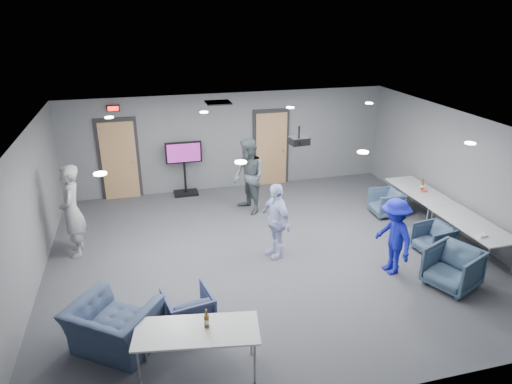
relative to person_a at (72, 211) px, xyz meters
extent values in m
plane|color=#383B40|center=(3.90, -1.02, -0.98)|extent=(9.00, 9.00, 0.00)
plane|color=silver|center=(3.90, -1.02, 1.72)|extent=(9.00, 9.00, 0.00)
cube|color=slate|center=(3.90, 2.98, 0.37)|extent=(9.00, 0.02, 2.70)
cube|color=slate|center=(3.90, -5.02, 0.37)|extent=(9.00, 0.02, 2.70)
cube|color=slate|center=(-0.60, -1.02, 0.37)|extent=(0.02, 8.00, 2.70)
cube|color=slate|center=(8.40, -1.02, 0.37)|extent=(0.02, 8.00, 2.70)
cube|color=black|center=(0.90, 2.95, 0.10)|extent=(1.06, 0.06, 2.24)
cube|color=#AB7B53|center=(0.90, 2.91, 0.07)|extent=(0.90, 0.05, 2.10)
cylinder|color=#95989D|center=(1.25, 2.86, 0.02)|extent=(0.04, 0.10, 0.04)
cube|color=black|center=(5.10, 2.95, 0.10)|extent=(1.06, 0.06, 2.24)
cube|color=#AB7B53|center=(5.10, 2.91, 0.07)|extent=(0.90, 0.05, 2.10)
cylinder|color=#95989D|center=(5.45, 2.86, 0.02)|extent=(0.04, 0.10, 0.04)
cube|color=black|center=(0.90, 2.92, 1.47)|extent=(0.32, 0.06, 0.16)
cube|color=#FF0C0C|center=(0.90, 2.88, 1.47)|extent=(0.26, 0.02, 0.11)
cube|color=black|center=(3.40, 1.78, 1.71)|extent=(0.60, 0.60, 0.03)
cylinder|color=white|center=(0.90, -2.82, 1.71)|extent=(0.18, 0.18, 0.02)
cylinder|color=white|center=(0.90, 0.78, 1.71)|extent=(0.18, 0.18, 0.02)
cylinder|color=white|center=(2.90, -2.82, 1.71)|extent=(0.18, 0.18, 0.02)
cylinder|color=white|center=(2.90, 0.78, 1.71)|extent=(0.18, 0.18, 0.02)
cylinder|color=white|center=(4.90, -2.82, 1.71)|extent=(0.18, 0.18, 0.02)
cylinder|color=white|center=(4.90, 0.78, 1.71)|extent=(0.18, 0.18, 0.02)
cylinder|color=white|center=(6.90, -2.82, 1.71)|extent=(0.18, 0.18, 0.02)
cylinder|color=white|center=(6.90, 0.78, 1.71)|extent=(0.18, 0.18, 0.02)
imported|color=gray|center=(0.00, 0.00, 0.00)|extent=(0.49, 0.73, 1.95)
imported|color=#4F595F|center=(4.00, 1.15, -0.03)|extent=(0.95, 1.08, 1.89)
imported|color=#C3CCFA|center=(4.00, -1.13, -0.18)|extent=(0.63, 1.01, 1.60)
imported|color=#171D9B|center=(5.99, -2.31, -0.21)|extent=(0.64, 1.03, 1.54)
imported|color=#3E526B|center=(7.25, 0.10, -0.65)|extent=(0.74, 0.72, 0.65)
imported|color=#37485F|center=(7.25, -1.85, -0.67)|extent=(0.76, 0.75, 0.62)
imported|color=#36495D|center=(6.81, -3.06, -0.59)|extent=(1.11, 1.10, 0.77)
imported|color=#3C4567|center=(1.96, -3.02, -0.64)|extent=(0.84, 0.86, 0.68)
imported|color=#384660|center=(0.83, -3.20, -0.59)|extent=(1.58, 1.55, 0.77)
cube|color=silver|center=(7.90, -0.25, -0.26)|extent=(0.78, 1.88, 0.03)
cylinder|color=#95989D|center=(7.59, 0.61, -0.63)|extent=(0.04, 0.04, 0.70)
cylinder|color=#95989D|center=(7.59, -1.11, -0.63)|extent=(0.04, 0.04, 0.70)
cylinder|color=#95989D|center=(8.21, 0.61, -0.63)|extent=(0.04, 0.04, 0.70)
cylinder|color=#95989D|center=(8.21, -1.11, -0.63)|extent=(0.04, 0.04, 0.70)
cube|color=silver|center=(7.90, -2.15, -0.26)|extent=(0.79, 1.91, 0.03)
cylinder|color=#95989D|center=(7.58, -1.27, -0.63)|extent=(0.04, 0.04, 0.70)
cylinder|color=#95989D|center=(7.58, -3.02, -0.63)|extent=(0.04, 0.04, 0.70)
cylinder|color=#95989D|center=(8.22, -1.27, -0.63)|extent=(0.04, 0.04, 0.70)
cube|color=silver|center=(1.98, -4.02, -0.26)|extent=(1.80, 0.99, 0.03)
cylinder|color=#95989D|center=(2.79, -3.88, -0.63)|extent=(0.04, 0.04, 0.70)
cylinder|color=#95989D|center=(1.26, -3.62, -0.63)|extent=(0.04, 0.04, 0.70)
cylinder|color=#95989D|center=(2.70, -4.42, -0.63)|extent=(0.04, 0.04, 0.70)
cylinder|color=#95989D|center=(1.17, -4.16, -0.63)|extent=(0.04, 0.04, 0.70)
cylinder|color=#5B3C0F|center=(2.13, -3.99, -0.15)|extent=(0.07, 0.07, 0.20)
cylinder|color=#5B3C0F|center=(2.13, -3.99, 0.00)|extent=(0.03, 0.03, 0.09)
cylinder|color=beige|center=(2.13, -3.99, -0.15)|extent=(0.08, 0.08, 0.07)
cylinder|color=#5B3C0F|center=(7.96, -0.25, -0.15)|extent=(0.07, 0.07, 0.20)
cylinder|color=#5B3C0F|center=(7.96, -0.25, -0.01)|extent=(0.03, 0.03, 0.09)
cylinder|color=beige|center=(7.96, -0.25, -0.15)|extent=(0.07, 0.07, 0.07)
cube|color=#BB372E|center=(7.95, -0.37, -0.23)|extent=(0.18, 0.14, 0.03)
cube|color=silver|center=(7.67, -2.67, -0.22)|extent=(0.21, 0.16, 0.04)
cube|color=black|center=(2.58, 2.73, -0.95)|extent=(0.65, 0.46, 0.06)
cylinder|color=black|center=(2.58, 2.73, -0.37)|extent=(0.06, 0.06, 1.12)
cube|color=black|center=(2.58, 2.73, 0.23)|extent=(0.98, 0.07, 0.58)
cube|color=#7F1C76|center=(2.58, 2.68, 0.23)|extent=(0.88, 0.01, 0.50)
cylinder|color=black|center=(4.49, -0.97, 1.60)|extent=(0.04, 0.04, 0.22)
cube|color=black|center=(4.49, -0.97, 1.42)|extent=(0.39, 0.34, 0.14)
cylinder|color=black|center=(4.49, -1.13, 1.42)|extent=(0.08, 0.06, 0.08)
camera|label=1|loc=(1.47, -9.12, 3.85)|focal=32.00mm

